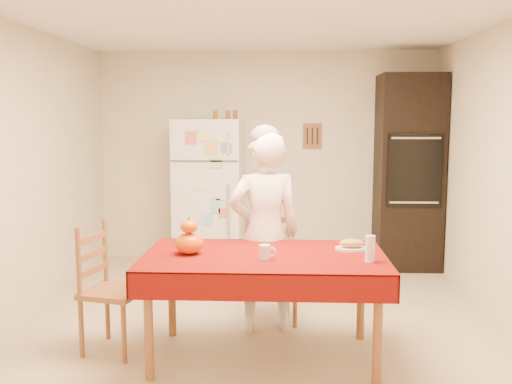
# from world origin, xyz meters

# --- Properties ---
(floor) EXTENTS (4.50, 4.50, 0.00)m
(floor) POSITION_xyz_m (0.00, 0.00, 0.00)
(floor) COLOR #C5B48E
(floor) RESTS_ON ground
(room_shell) EXTENTS (4.02, 4.52, 2.51)m
(room_shell) POSITION_xyz_m (0.00, 0.00, 1.62)
(room_shell) COLOR beige
(room_shell) RESTS_ON ground
(refrigerator) EXTENTS (0.75, 0.74, 1.70)m
(refrigerator) POSITION_xyz_m (-0.65, 1.88, 0.85)
(refrigerator) COLOR white
(refrigerator) RESTS_ON floor
(oven_cabinet) EXTENTS (0.70, 0.62, 2.20)m
(oven_cabinet) POSITION_xyz_m (1.63, 1.93, 1.10)
(oven_cabinet) COLOR black
(oven_cabinet) RESTS_ON floor
(dining_table) EXTENTS (1.70, 1.00, 0.76)m
(dining_table) POSITION_xyz_m (0.07, -0.68, 0.69)
(dining_table) COLOR brown
(dining_table) RESTS_ON floor
(chair_far) EXTENTS (0.48, 0.47, 0.95)m
(chair_far) POSITION_xyz_m (0.09, 0.12, 0.51)
(chair_far) COLOR brown
(chair_far) RESTS_ON floor
(chair_left) EXTENTS (0.49, 0.50, 0.95)m
(chair_left) POSITION_xyz_m (-1.09, -0.59, 0.51)
(chair_left) COLOR brown
(chair_left) RESTS_ON floor
(seated_woman) EXTENTS (0.66, 0.51, 1.61)m
(seated_woman) POSITION_xyz_m (0.06, -0.15, 0.80)
(seated_woman) COLOR white
(seated_woman) RESTS_ON floor
(coffee_mug) EXTENTS (0.08, 0.08, 0.10)m
(coffee_mug) POSITION_xyz_m (0.08, -0.83, 0.81)
(coffee_mug) COLOR silver
(coffee_mug) RESTS_ON dining_table
(pumpkin_lower) EXTENTS (0.20, 0.20, 0.15)m
(pumpkin_lower) POSITION_xyz_m (-0.46, -0.70, 0.84)
(pumpkin_lower) COLOR red
(pumpkin_lower) RESTS_ON dining_table
(pumpkin_upper) EXTENTS (0.12, 0.12, 0.09)m
(pumpkin_upper) POSITION_xyz_m (-0.46, -0.70, 0.96)
(pumpkin_upper) COLOR #D84305
(pumpkin_upper) RESTS_ON pumpkin_lower
(wine_glass) EXTENTS (0.07, 0.07, 0.18)m
(wine_glass) POSITION_xyz_m (0.79, -0.85, 0.85)
(wine_glass) COLOR silver
(wine_glass) RESTS_ON dining_table
(bread_plate) EXTENTS (0.24, 0.24, 0.02)m
(bread_plate) POSITION_xyz_m (0.70, -0.52, 0.77)
(bread_plate) COLOR silver
(bread_plate) RESTS_ON dining_table
(bread_loaf) EXTENTS (0.18, 0.10, 0.06)m
(bread_loaf) POSITION_xyz_m (0.70, -0.52, 0.81)
(bread_loaf) COLOR tan
(bread_loaf) RESTS_ON bread_plate
(spice_jar_left) EXTENTS (0.05, 0.05, 0.10)m
(spice_jar_left) POSITION_xyz_m (-0.57, 1.93, 1.75)
(spice_jar_left) COLOR #964C1B
(spice_jar_left) RESTS_ON refrigerator
(spice_jar_mid) EXTENTS (0.05, 0.05, 0.10)m
(spice_jar_mid) POSITION_xyz_m (-0.43, 1.93, 1.75)
(spice_jar_mid) COLOR brown
(spice_jar_mid) RESTS_ON refrigerator
(spice_jar_right) EXTENTS (0.05, 0.05, 0.10)m
(spice_jar_right) POSITION_xyz_m (-0.34, 1.93, 1.75)
(spice_jar_right) COLOR brown
(spice_jar_right) RESTS_ON refrigerator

